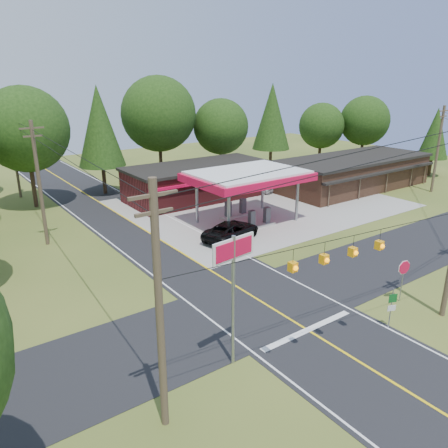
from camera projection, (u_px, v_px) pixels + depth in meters
ground at (264, 304)px, 26.51m from camera, size 120.00×120.00×0.00m
main_highway at (264, 304)px, 26.51m from camera, size 8.00×120.00×0.02m
cross_road at (264, 304)px, 26.51m from camera, size 70.00×7.00×0.02m
lane_center_yellow at (264, 303)px, 26.50m from camera, size 0.15×110.00×0.00m
gas_canopy at (248, 178)px, 40.11m from camera, size 10.60×7.40×4.88m
convenience_store at (199, 181)px, 49.09m from camera, size 16.40×7.55×3.80m
strip_building at (353, 172)px, 53.65m from camera, size 20.40×8.75×3.80m
utility_pole_near_left at (159, 308)px, 15.75m from camera, size 1.80×0.30×10.00m
utility_pole_far_left at (39, 182)px, 34.26m from camera, size 1.80×0.30×10.00m
utility_pole_far_right at (438, 148)px, 50.54m from camera, size 1.80×0.30×10.00m
utility_pole_north at (14, 156)px, 48.31m from camera, size 0.30×0.30×9.50m
overhead_beacons at (340, 240)px, 19.35m from camera, size 17.04×2.04×1.03m
treeline_backdrop at (114, 136)px, 43.02m from camera, size 70.27×51.59×13.30m
suv_car at (231, 231)px, 36.67m from camera, size 7.04×7.04×1.56m
sedan_car at (258, 187)px, 51.84m from camera, size 4.83×4.83×1.33m
big_stop_sign at (233, 272)px, 19.52m from camera, size 2.42×0.38×6.54m
octagonal_stop_sign at (404, 271)px, 26.20m from camera, size 0.92×0.22×2.72m
route_sign_post at (392, 305)px, 23.52m from camera, size 0.47×0.20×2.38m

